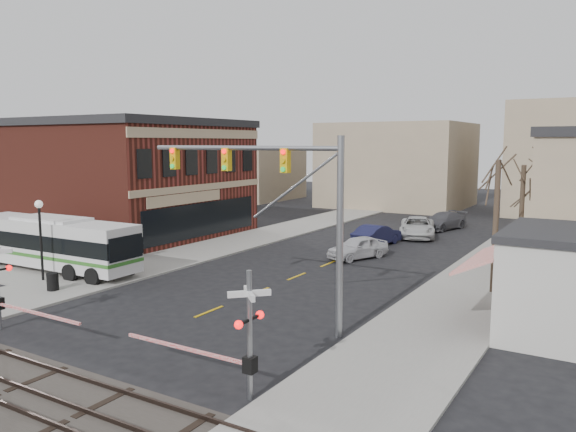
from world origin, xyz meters
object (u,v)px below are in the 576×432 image
object	(u,v)px
rr_crossing_east	(238,334)
pedestrian_near	(110,265)
car_b	(377,235)
car_c	(417,227)
trash_bin	(53,282)
car_d	(443,221)
traffic_signal_mast	(282,192)
rr_crossing_west	(3,284)
car_a	(358,247)
transit_bus	(53,242)
street_lamp	(40,223)
pedestrian_far	(138,245)

from	to	relation	value
rr_crossing_east	pedestrian_near	world-z (taller)	rr_crossing_east
car_b	car_c	world-z (taller)	car_c
trash_bin	car_c	bearing A→B (deg)	68.15
car_b	car_d	bearing A→B (deg)	-92.67
traffic_signal_mast	rr_crossing_west	distance (m)	12.01
rr_crossing_west	car_a	bearing A→B (deg)	73.02
transit_bus	traffic_signal_mast	xyz separation A→B (m)	(17.14, -1.46, 3.95)
rr_crossing_west	car_a	xyz separation A→B (m)	(6.40, 20.95, -1.21)
trash_bin	car_c	distance (m)	28.56
rr_crossing_east	car_b	world-z (taller)	rr_crossing_east
street_lamp	rr_crossing_east	bearing A→B (deg)	-18.15
car_b	car_c	xyz separation A→B (m)	(1.42, 5.20, 0.03)
pedestrian_near	rr_crossing_west	bearing A→B (deg)	-143.05
rr_crossing_west	pedestrian_near	distance (m)	8.20
transit_bus	car_c	distance (m)	27.70
transit_bus	traffic_signal_mast	world-z (taller)	traffic_signal_mast
car_b	transit_bus	bearing A→B (deg)	62.32
traffic_signal_mast	pedestrian_far	distance (m)	17.43
rr_crossing_east	car_a	xyz separation A→B (m)	(-5.38, 20.82, -1.21)
street_lamp	pedestrian_far	xyz separation A→B (m)	(-0.04, 7.14, -2.35)
transit_bus	traffic_signal_mast	size ratio (longest dim) A/B	1.27
transit_bus	rr_crossing_east	distance (m)	21.04
car_d	pedestrian_far	bearing A→B (deg)	-104.16
trash_bin	pedestrian_far	xyz separation A→B (m)	(-2.42, 8.24, 0.39)
trash_bin	traffic_signal_mast	bearing A→B (deg)	7.19
pedestrian_near	car_b	bearing A→B (deg)	-5.09
transit_bus	car_c	bearing A→B (deg)	57.73
car_a	car_c	size ratio (longest dim) A/B	0.75
traffic_signal_mast	car_c	xyz separation A→B (m)	(-2.36, 24.87, -4.90)
street_lamp	transit_bus	bearing A→B (deg)	131.67
trash_bin	car_b	size ratio (longest dim) A/B	0.19
street_lamp	pedestrian_far	bearing A→B (deg)	90.34
car_d	pedestrian_near	world-z (taller)	pedestrian_near
street_lamp	car_a	distance (m)	19.61
traffic_signal_mast	pedestrian_far	world-z (taller)	traffic_signal_mast
trash_bin	car_b	world-z (taller)	car_b
car_c	pedestrian_near	world-z (taller)	pedestrian_near
rr_crossing_west	car_d	distance (m)	37.37
car_a	car_c	bearing A→B (deg)	110.34
rr_crossing_east	car_c	world-z (taller)	rr_crossing_east
car_d	pedestrian_far	world-z (taller)	pedestrian_far
trash_bin	car_b	xyz separation A→B (m)	(9.21, 21.31, 0.22)
car_c	trash_bin	bearing A→B (deg)	-129.56
traffic_signal_mast	car_a	world-z (taller)	traffic_signal_mast
car_d	trash_bin	bearing A→B (deg)	-93.46
street_lamp	car_d	distance (m)	33.61
pedestrian_far	car_c	bearing A→B (deg)	-11.07
transit_bus	pedestrian_far	xyz separation A→B (m)	(1.73, 5.14, -0.81)
car_c	transit_bus	bearing A→B (deg)	-139.99
transit_bus	street_lamp	size ratio (longest dim) A/B	2.73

